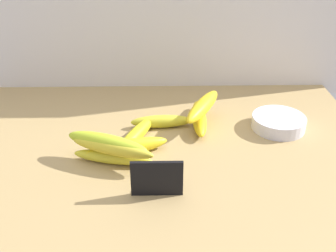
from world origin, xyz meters
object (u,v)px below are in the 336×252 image
Objects in this scene: chalkboard_sign at (157,180)px; banana_2 at (113,157)px; banana_1 at (199,118)px; banana_5 at (107,143)px; banana_6 at (112,148)px; fruit_bowl at (279,122)px; banana_3 at (136,135)px; banana_7 at (203,106)px; banana_0 at (161,121)px; banana_4 at (127,147)px.

banana_2 is (-10.63, 11.90, -2.23)cm from chalkboard_sign.
banana_5 is (-23.31, -18.16, 3.43)cm from banana_1.
banana_1 is at bearing 41.80° from banana_6.
chalkboard_sign is at bearing -46.28° from banana_5.
banana_6 reaches higher than fruit_bowl.
banana_3 is 0.99× the size of banana_6.
banana_7 is (18.01, 7.89, 4.20)cm from banana_3.
banana_5 is (-12.59, -16.80, 3.61)cm from banana_0.
banana_5 is 2.04cm from banana_6.
banana_5 is at bearing -160.88° from fruit_bowl.
fruit_bowl is 0.71× the size of banana_3.
banana_1 is 0.95× the size of banana_4.
banana_2 is at bearing -18.63° from banana_5.
banana_0 is 0.84× the size of banana_7.
banana_0 is 0.85× the size of banana_1.
chalkboard_sign reaches higher than banana_3.
chalkboard_sign is at bearing -91.67° from banana_0.
banana_4 is at bearing -163.27° from fruit_bowl.
banana_2 is at bearing -142.07° from banana_7.
banana_3 is (-38.78, -5.88, -0.04)cm from fruit_bowl.
banana_1 is at bearing 37.91° from banana_5.
chalkboard_sign reaches higher than banana_0.
banana_1 is 29.57cm from banana_6.
fruit_bowl is at bearing 19.99° from banana_2.
banana_2 is (-11.48, -17.18, -0.15)cm from banana_0.
fruit_bowl is at bearing -6.83° from banana_1.
chalkboard_sign is at bearing -110.82° from banana_1.
banana_6 reaches higher than banana_3.
banana_2 is 0.94× the size of banana_6.
banana_4 is (-8.39, -13.47, 0.21)cm from banana_0.
banana_1 is 19.14cm from banana_3.
banana_7 reaches higher than fruit_bowl.
banana_0 is at bearing 58.10° from banana_4.
chalkboard_sign is 0.55× the size of banana_1.
banana_7 is at bearing 36.06° from banana_5.
banana_1 is (11.57, 30.43, -1.90)cm from chalkboard_sign.
banana_5 is at bearing -126.84° from banana_0.
banana_4 is at bearing -121.90° from banana_0.
banana_7 reaches higher than banana_4.
banana_6 is at bearing -75.41° from banana_2.
banana_2 is at bearing -129.90° from banana_4.
banana_4 is (3.10, 3.70, 0.36)cm from banana_2.
banana_2 is 0.94× the size of banana_3.
banana_2 is 29.53cm from banana_7.
chalkboard_sign is 0.53× the size of banana_5.
banana_3 is (-5.60, 21.97, -2.11)cm from chalkboard_sign.
banana_7 is at bearing 35.55° from banana_4.
banana_0 is 15.87cm from banana_4.
banana_6 is (-2.82, -4.78, 3.01)cm from banana_4.
banana_0 is 21.31cm from banana_5.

